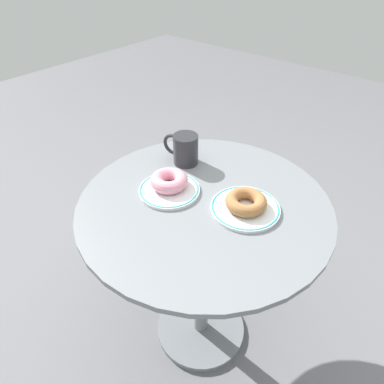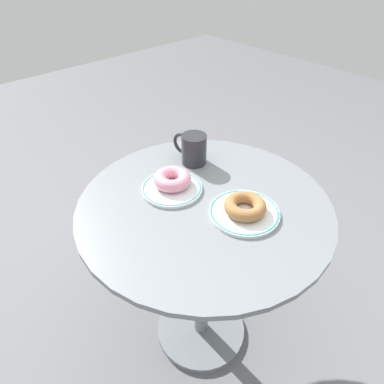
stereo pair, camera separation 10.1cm
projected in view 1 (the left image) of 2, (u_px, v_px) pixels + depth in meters
ground_plane at (201, 330)px, 1.48m from camera, size 7.00×7.00×0.02m
cafe_table at (203, 246)px, 1.16m from camera, size 0.76×0.76×0.70m
plate_left at (169, 190)px, 1.08m from camera, size 0.19×0.19×0.01m
plate_right at (245, 208)px, 1.01m from camera, size 0.20×0.20×0.01m
donut_pink_frosted at (169, 181)px, 1.07m from camera, size 0.16×0.16×0.04m
donut_cinnamon at (246, 202)px, 0.99m from camera, size 0.14×0.14×0.04m
coffee_mug at (185, 149)px, 1.18m from camera, size 0.13×0.09×0.10m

